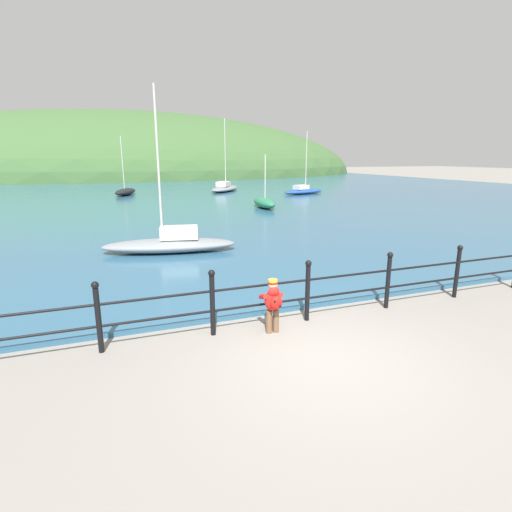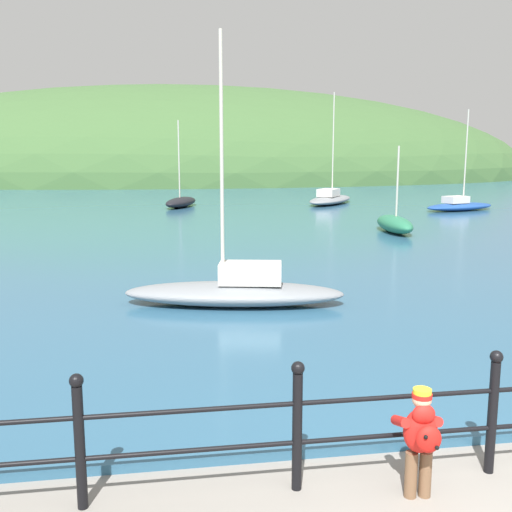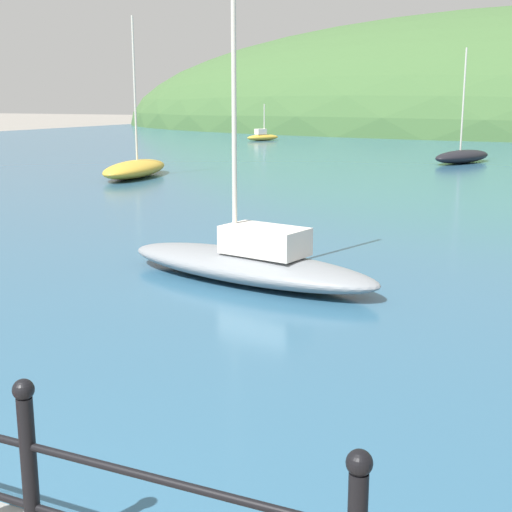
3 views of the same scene
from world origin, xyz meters
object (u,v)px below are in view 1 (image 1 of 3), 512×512
Objects in this scene: boat_far_right at (125,191)px; boat_white_sailboat at (303,191)px; child_in_coat at (273,301)px; boat_twin_mast at (171,243)px; boat_mid_harbor at (225,188)px; boat_green_fishing at (264,203)px.

boat_white_sailboat reaches higher than boat_far_right.
boat_white_sailboat reaches higher than child_in_coat.
boat_twin_mast is 23.15m from boat_mid_harbor.
boat_mid_harbor is (7.27, 28.29, -0.21)m from child_in_coat.
boat_far_right is at bearing 92.40° from child_in_coat.
boat_mid_harbor reaches higher than child_in_coat.
boat_white_sailboat is 7.15m from boat_mid_harbor.
boat_far_right is 0.74× the size of boat_mid_harbor.
boat_twin_mast is 11.87m from boat_green_fishing.
child_in_coat is 0.20× the size of boat_white_sailboat.
boat_twin_mast reaches higher than boat_far_right.
boat_green_fishing is (6.23, 16.15, -0.19)m from child_in_coat.
boat_twin_mast is 1.59× the size of boat_green_fishing.
boat_far_right is 1.42× the size of boat_green_fishing.
boat_green_fishing is at bearing -94.87° from boat_mid_harbor.
child_in_coat is 17.31m from boat_green_fishing.
boat_twin_mast is at bearing 96.96° from child_in_coat.
child_in_coat is 0.31× the size of boat_green_fishing.
boat_white_sailboat reaches higher than boat_green_fishing.
boat_far_right is at bearing 163.61° from boat_white_sailboat.
boat_far_right is 13.64m from boat_green_fishing.
boat_mid_harbor reaches higher than boat_far_right.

